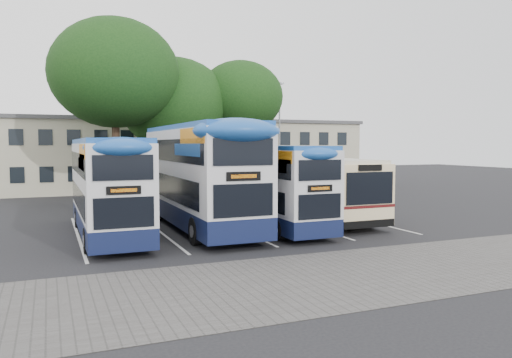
{
  "coord_description": "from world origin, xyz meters",
  "views": [
    {
      "loc": [
        -11.85,
        -17.72,
        3.98
      ],
      "look_at": [
        -2.37,
        5.0,
        2.26
      ],
      "focal_mm": 35.0,
      "sensor_mm": 36.0,
      "label": 1
    }
  ],
  "objects": [
    {
      "name": "ground",
      "position": [
        0.0,
        0.0,
        0.0
      ],
      "size": [
        120.0,
        120.0,
        0.0
      ],
      "primitive_type": "plane",
      "color": "black",
      "rests_on": "ground"
    },
    {
      "name": "paving_strip",
      "position": [
        -2.0,
        -5.0,
        0.01
      ],
      "size": [
        40.0,
        6.0,
        0.01
      ],
      "primitive_type": "cube",
      "color": "#595654",
      "rests_on": "ground"
    },
    {
      "name": "bay_lines",
      "position": [
        -3.75,
        5.0,
        0.01
      ],
      "size": [
        14.12,
        11.0,
        0.01
      ],
      "color": "silver",
      "rests_on": "ground"
    },
    {
      "name": "depot_building",
      "position": [
        0.0,
        26.99,
        3.15
      ],
      "size": [
        32.4,
        8.4,
        6.2
      ],
      "color": "#ABA68A",
      "rests_on": "ground"
    },
    {
      "name": "lamp_post",
      "position": [
        6.0,
        19.97,
        5.08
      ],
      "size": [
        0.25,
        1.05,
        9.06
      ],
      "color": "gray",
      "rests_on": "ground"
    },
    {
      "name": "tree_left",
      "position": [
        -7.66,
        16.59,
        8.65
      ],
      "size": [
        8.48,
        8.48,
        12.27
      ],
      "color": "black",
      "rests_on": "ground"
    },
    {
      "name": "tree_mid",
      "position": [
        -3.14,
        18.9,
        6.96
      ],
      "size": [
        7.99,
        7.99,
        10.37
      ],
      "color": "black",
      "rests_on": "ground"
    },
    {
      "name": "tree_right",
      "position": [
        1.9,
        18.31,
        7.57
      ],
      "size": [
        6.51,
        6.51,
        10.36
      ],
      "color": "black",
      "rests_on": "ground"
    },
    {
      "name": "bus_dd_left",
      "position": [
        -9.53,
        4.47,
        2.31
      ],
      "size": [
        2.44,
        10.08,
        4.2
      ],
      "color": "#10183D",
      "rests_on": "ground"
    },
    {
      "name": "bus_dd_mid",
      "position": [
        -5.31,
        5.01,
        2.68
      ],
      "size": [
        2.83,
        11.66,
        4.86
      ],
      "color": "#10183D",
      "rests_on": "ground"
    },
    {
      "name": "bus_dd_right",
      "position": [
        -2.12,
        3.87,
        2.15
      ],
      "size": [
        2.28,
        9.39,
        3.91
      ],
      "color": "#10183D",
      "rests_on": "ground"
    },
    {
      "name": "bus_single",
      "position": [
        1.05,
        5.87,
        1.85
      ],
      "size": [
        2.78,
        10.93,
        3.26
      ],
      "color": "beige",
      "rests_on": "ground"
    }
  ]
}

